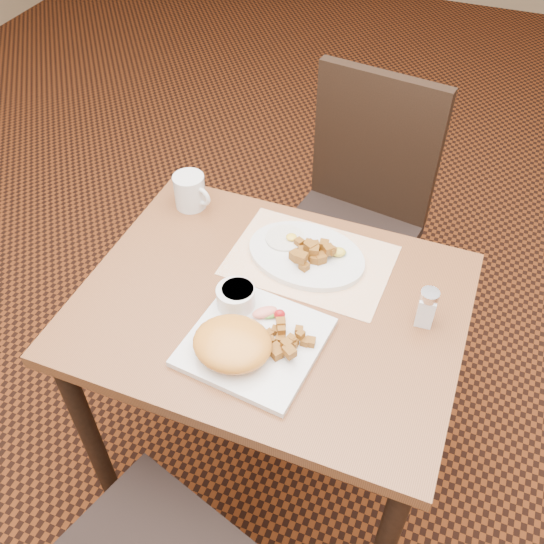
% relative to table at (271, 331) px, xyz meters
% --- Properties ---
extents(ground, '(8.00, 8.00, 0.00)m').
position_rel_table_xyz_m(ground, '(0.00, 0.00, -0.64)').
color(ground, black).
rests_on(ground, ground).
extents(table, '(0.90, 0.70, 0.75)m').
position_rel_table_xyz_m(table, '(0.00, 0.00, 0.00)').
color(table, brown).
rests_on(table, ground).
extents(chair_far, '(0.48, 0.49, 0.97)m').
position_rel_table_xyz_m(chair_far, '(0.04, 0.67, -0.10)').
color(chair_far, black).
rests_on(chair_far, ground).
extents(placemat, '(0.41, 0.29, 0.00)m').
position_rel_table_xyz_m(placemat, '(0.04, 0.17, 0.11)').
color(placemat, white).
rests_on(placemat, table).
extents(plate_square, '(0.31, 0.31, 0.02)m').
position_rel_table_xyz_m(plate_square, '(0.01, -0.13, 0.12)').
color(plate_square, silver).
rests_on(plate_square, table).
extents(plate_oval, '(0.33, 0.26, 0.02)m').
position_rel_table_xyz_m(plate_oval, '(0.03, 0.17, 0.12)').
color(plate_oval, silver).
rests_on(plate_oval, placemat).
extents(hollandaise_mound, '(0.18, 0.15, 0.06)m').
position_rel_table_xyz_m(hollandaise_mound, '(-0.02, -0.18, 0.16)').
color(hollandaise_mound, orange).
rests_on(hollandaise_mound, plate_square).
extents(ramekin, '(0.09, 0.09, 0.05)m').
position_rel_table_xyz_m(ramekin, '(-0.07, -0.05, 0.15)').
color(ramekin, silver).
rests_on(ramekin, plate_square).
extents(garnish_sq, '(0.08, 0.06, 0.03)m').
position_rel_table_xyz_m(garnish_sq, '(0.02, -0.05, 0.14)').
color(garnish_sq, '#387223').
rests_on(garnish_sq, plate_square).
extents(fried_egg, '(0.10, 0.10, 0.02)m').
position_rel_table_xyz_m(fried_egg, '(-0.04, 0.20, 0.13)').
color(fried_egg, white).
rests_on(fried_egg, plate_oval).
extents(garnish_ov, '(0.04, 0.04, 0.02)m').
position_rel_table_xyz_m(garnish_ov, '(0.11, 0.20, 0.14)').
color(garnish_ov, '#387223').
rests_on(garnish_ov, plate_oval).
extents(salt_shaker, '(0.05, 0.05, 0.10)m').
position_rel_table_xyz_m(salt_shaker, '(0.35, 0.07, 0.16)').
color(salt_shaker, white).
rests_on(salt_shaker, table).
extents(coffee_mug, '(0.12, 0.09, 0.10)m').
position_rel_table_xyz_m(coffee_mug, '(-0.34, 0.26, 0.16)').
color(coffee_mug, silver).
rests_on(coffee_mug, table).
extents(home_fries_sq, '(0.12, 0.10, 0.04)m').
position_rel_table_xyz_m(home_fries_sq, '(0.09, -0.12, 0.14)').
color(home_fries_sq, '#945918').
rests_on(home_fries_sq, plate_square).
extents(home_fries_ov, '(0.11, 0.11, 0.04)m').
position_rel_table_xyz_m(home_fries_ov, '(0.05, 0.16, 0.14)').
color(home_fries_ov, '#945918').
rests_on(home_fries_ov, plate_oval).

